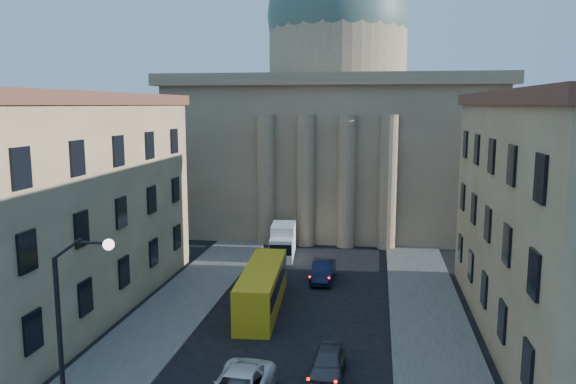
{
  "coord_description": "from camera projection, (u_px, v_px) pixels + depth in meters",
  "views": [
    {
      "loc": [
        4.93,
        -11.63,
        13.91
      ],
      "look_at": [
        -0.2,
        20.42,
        8.86
      ],
      "focal_mm": 35.0,
      "sensor_mm": 36.0,
      "label": 1
    }
  ],
  "objects": [
    {
      "name": "sidewalk_left",
      "position": [
        143.0,
        342.0,
        33.13
      ],
      "size": [
        5.0,
        60.0,
        0.15
      ],
      "primitive_type": "cube",
      "color": "#504D49",
      "rests_on": "ground"
    },
    {
      "name": "sidewalk_right",
      "position": [
        439.0,
        362.0,
        30.48
      ],
      "size": [
        5.0,
        60.0,
        0.15
      ],
      "primitive_type": "cube",
      "color": "#504D49",
      "rests_on": "ground"
    },
    {
      "name": "church",
      "position": [
        336.0,
        122.0,
        66.55
      ],
      "size": [
        68.02,
        28.76,
        36.6
      ],
      "color": "#7A654B",
      "rests_on": "ground"
    },
    {
      "name": "building_left",
      "position": [
        42.0,
        204.0,
        37.23
      ],
      "size": [
        11.6,
        26.6,
        14.7
      ],
      "color": "tan",
      "rests_on": "ground"
    },
    {
      "name": "street_lamp",
      "position": [
        71.0,
        324.0,
        22.33
      ],
      "size": [
        2.62,
        0.44,
        8.83
      ],
      "color": "black",
      "rests_on": "ground"
    },
    {
      "name": "car_right_far",
      "position": [
        328.0,
        363.0,
        29.0
      ],
      "size": [
        1.82,
        4.23,
        1.42
      ],
      "primitive_type": "imported",
      "rotation": [
        0.0,
        0.0,
        -0.03
      ],
      "color": "#454549",
      "rests_on": "ground"
    },
    {
      "name": "car_right_distant",
      "position": [
        323.0,
        271.0,
        44.76
      ],
      "size": [
        1.72,
        4.81,
        1.58
      ],
      "primitive_type": "imported",
      "rotation": [
        0.0,
        0.0,
        -0.01
      ],
      "color": "black",
      "rests_on": "ground"
    },
    {
      "name": "city_bus",
      "position": [
        262.0,
        287.0,
        38.45
      ],
      "size": [
        3.04,
        10.46,
        2.91
      ],
      "rotation": [
        0.0,
        0.0,
        0.07
      ],
      "color": "gold",
      "rests_on": "ground"
    },
    {
      "name": "box_truck",
      "position": [
        283.0,
        242.0,
        51.72
      ],
      "size": [
        2.56,
        5.48,
        2.92
      ],
      "rotation": [
        0.0,
        0.0,
        0.09
      ],
      "color": "silver",
      "rests_on": "ground"
    }
  ]
}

